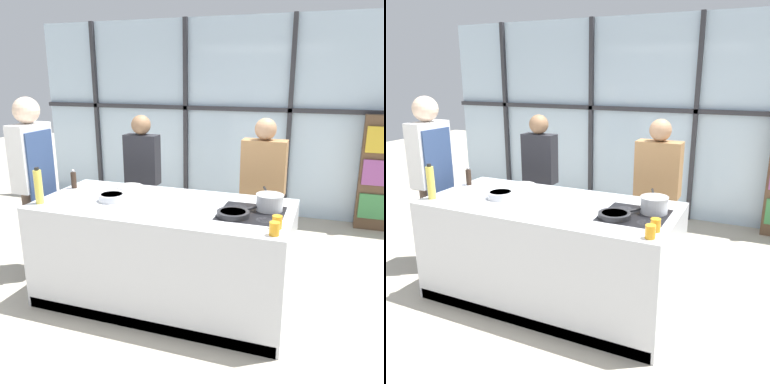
% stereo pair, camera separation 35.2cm
% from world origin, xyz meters
% --- Properties ---
extents(ground_plane, '(18.00, 18.00, 0.00)m').
position_xyz_m(ground_plane, '(0.00, 0.00, 0.00)').
color(ground_plane, '#BCB29E').
extents(back_window_wall, '(6.40, 0.10, 2.80)m').
position_xyz_m(back_window_wall, '(0.00, 2.77, 1.40)').
color(back_window_wall, silver).
rests_on(back_window_wall, ground_plane).
extents(demo_island, '(2.24, 1.03, 0.94)m').
position_xyz_m(demo_island, '(0.00, -0.00, 0.47)').
color(demo_island, silver).
rests_on(demo_island, ground_plane).
extents(chef, '(0.25, 0.44, 1.82)m').
position_xyz_m(chef, '(-1.44, 0.11, 1.05)').
color(chef, '#47382D').
rests_on(chef, ground_plane).
extents(spectator_far_left, '(0.39, 0.22, 1.58)m').
position_xyz_m(spectator_far_left, '(-0.70, 1.05, 0.91)').
color(spectator_far_left, '#47382D').
rests_on(spectator_far_left, ground_plane).
extents(spectator_center_left, '(0.46, 0.22, 1.60)m').
position_xyz_m(spectator_center_left, '(0.70, 1.05, 0.89)').
color(spectator_center_left, '#47382D').
rests_on(spectator_center_left, ground_plane).
extents(frying_pan, '(0.34, 0.41, 0.04)m').
position_xyz_m(frying_pan, '(0.66, -0.12, 0.96)').
color(frying_pan, '#232326').
rests_on(frying_pan, demo_island).
extents(saucepan, '(0.23, 0.41, 0.14)m').
position_xyz_m(saucepan, '(0.90, 0.13, 1.01)').
color(saucepan, silver).
rests_on(saucepan, demo_island).
extents(white_plate, '(0.26, 0.26, 0.01)m').
position_xyz_m(white_plate, '(-0.52, 0.39, 0.94)').
color(white_plate, white).
rests_on(white_plate, demo_island).
extents(mixing_bowl, '(0.24, 0.24, 0.06)m').
position_xyz_m(mixing_bowl, '(-0.46, -0.07, 0.97)').
color(mixing_bowl, silver).
rests_on(mixing_bowl, demo_island).
extents(oil_bottle, '(0.07, 0.07, 0.32)m').
position_xyz_m(oil_bottle, '(-1.02, -0.34, 1.09)').
color(oil_bottle, '#E0CC4C').
rests_on(oil_bottle, demo_island).
extents(pepper_grinder, '(0.05, 0.05, 0.19)m').
position_xyz_m(pepper_grinder, '(-1.03, 0.18, 1.02)').
color(pepper_grinder, '#332319').
rests_on(pepper_grinder, demo_island).
extents(juice_glass_near, '(0.07, 0.07, 0.10)m').
position_xyz_m(juice_glass_near, '(1.02, -0.41, 0.99)').
color(juice_glass_near, orange).
rests_on(juice_glass_near, demo_island).
extents(juice_glass_far, '(0.07, 0.07, 0.10)m').
position_xyz_m(juice_glass_far, '(1.02, -0.27, 0.99)').
color(juice_glass_far, orange).
rests_on(juice_glass_far, demo_island).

